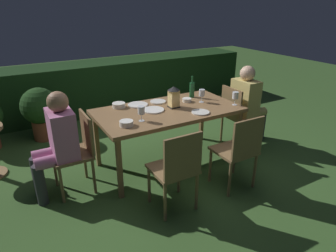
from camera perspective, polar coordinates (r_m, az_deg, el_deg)
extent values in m
plane|color=#385B28|center=(3.95, 0.00, -7.02)|extent=(16.00, 16.00, 0.00)
cube|color=olive|center=(3.64, 0.00, 2.93)|extent=(1.75, 0.93, 0.04)
cube|color=olive|center=(3.17, -9.23, -8.08)|extent=(0.05, 0.05, 0.70)
cube|color=olive|center=(3.94, 13.12, -2.00)|extent=(0.05, 0.05, 0.70)
cube|color=olive|center=(3.84, -13.46, -2.68)|extent=(0.05, 0.05, 0.70)
cube|color=olive|center=(4.49, 6.45, 1.64)|extent=(0.05, 0.05, 0.70)
cube|color=brown|center=(2.97, 0.88, -8.17)|extent=(0.42, 0.40, 0.03)
cube|color=brown|center=(2.72, 2.92, -5.88)|extent=(0.40, 0.02, 0.42)
cylinder|color=brown|center=(3.15, -3.62, -11.11)|extent=(0.03, 0.03, 0.42)
cylinder|color=brown|center=(3.29, 2.08, -9.39)|extent=(0.03, 0.03, 0.42)
cylinder|color=brown|center=(2.90, -0.56, -14.40)|extent=(0.03, 0.03, 0.42)
cylinder|color=brown|center=(3.06, 5.49, -12.32)|extent=(0.03, 0.03, 0.42)
cube|color=brown|center=(3.38, -17.93, -5.28)|extent=(0.40, 0.42, 0.03)
cube|color=brown|center=(3.32, -15.27, -1.17)|extent=(0.03, 0.40, 0.42)
cylinder|color=brown|center=(3.32, -19.64, -10.63)|extent=(0.03, 0.03, 0.42)
cylinder|color=brown|center=(3.63, -20.77, -7.77)|extent=(0.03, 0.03, 0.42)
cylinder|color=brown|center=(3.37, -13.94, -9.34)|extent=(0.03, 0.03, 0.42)
cylinder|color=brown|center=(3.67, -15.56, -6.64)|extent=(0.03, 0.03, 0.42)
cube|color=#C675A3|center=(3.26, -19.51, -1.38)|extent=(0.24, 0.38, 0.50)
sphere|color=#997051|center=(3.15, -20.33, 4.35)|extent=(0.21, 0.21, 0.21)
cylinder|color=#C675A3|center=(3.27, -21.05, -6.22)|extent=(0.36, 0.13, 0.13)
cylinder|color=#C675A3|center=(3.43, -21.58, -4.91)|extent=(0.36, 0.13, 0.13)
cylinder|color=#333338|center=(3.37, -23.17, -10.32)|extent=(0.11, 0.11, 0.45)
cylinder|color=#333338|center=(3.53, -23.58, -8.86)|extent=(0.11, 0.11, 0.45)
cube|color=brown|center=(3.39, 12.45, -4.59)|extent=(0.42, 0.40, 0.03)
cube|color=brown|center=(3.17, 15.01, -2.31)|extent=(0.40, 0.02, 0.42)
cylinder|color=brown|center=(3.51, 8.07, -7.47)|extent=(0.03, 0.03, 0.42)
cylinder|color=brown|center=(3.71, 12.53, -5.98)|extent=(0.03, 0.03, 0.42)
cylinder|color=brown|center=(3.29, 11.70, -10.00)|extent=(0.03, 0.03, 0.42)
cylinder|color=brown|center=(3.51, 16.21, -8.23)|extent=(0.03, 0.03, 0.42)
cube|color=brown|center=(4.42, 13.59, 1.91)|extent=(0.40, 0.42, 0.03)
cube|color=brown|center=(4.22, 11.99, 4.33)|extent=(0.03, 0.40, 0.42)
cylinder|color=brown|center=(4.73, 13.41, 0.41)|extent=(0.03, 0.03, 0.42)
cylinder|color=brown|center=(4.50, 16.46, -1.12)|extent=(0.03, 0.03, 0.42)
cylinder|color=brown|center=(4.52, 10.21, -0.40)|extent=(0.03, 0.03, 0.42)
cylinder|color=brown|center=(4.27, 13.25, -2.06)|extent=(0.03, 0.03, 0.42)
cube|color=tan|center=(4.37, 14.49, 5.29)|extent=(0.24, 0.38, 0.50)
sphere|color=#D1A889|center=(4.29, 14.95, 9.68)|extent=(0.21, 0.21, 0.21)
cylinder|color=tan|center=(4.60, 14.72, 3.01)|extent=(0.36, 0.13, 0.13)
cylinder|color=tan|center=(4.48, 16.28, 2.31)|extent=(0.36, 0.13, 0.13)
cylinder|color=#333338|center=(4.79, 15.82, 0.64)|extent=(0.11, 0.11, 0.45)
cylinder|color=#333338|center=(4.68, 17.35, -0.09)|extent=(0.11, 0.11, 0.45)
cube|color=black|center=(3.69, 1.08, 3.71)|extent=(0.12, 0.12, 0.01)
cube|color=#F9D17A|center=(3.66, 1.09, 5.30)|extent=(0.11, 0.11, 0.20)
cone|color=black|center=(3.62, 1.10, 7.19)|extent=(0.15, 0.15, 0.05)
cylinder|color=#195128|center=(4.08, 4.59, 6.88)|extent=(0.07, 0.07, 0.20)
cylinder|color=#195128|center=(4.04, 4.65, 8.85)|extent=(0.03, 0.03, 0.09)
cylinder|color=silver|center=(3.87, 12.59, 3.98)|extent=(0.06, 0.06, 0.00)
cylinder|color=silver|center=(3.86, 12.64, 4.57)|extent=(0.01, 0.01, 0.08)
cylinder|color=silver|center=(3.83, 12.75, 5.74)|extent=(0.08, 0.08, 0.08)
cylinder|color=maroon|center=(3.84, 12.72, 5.40)|extent=(0.07, 0.07, 0.03)
cylinder|color=silver|center=(3.28, -5.05, 1.00)|extent=(0.06, 0.06, 0.00)
cylinder|color=silver|center=(3.26, -5.08, 1.68)|extent=(0.01, 0.01, 0.08)
cylinder|color=silver|center=(3.24, -5.13, 3.04)|extent=(0.08, 0.08, 0.08)
cylinder|color=maroon|center=(3.24, -5.11, 2.65)|extent=(0.07, 0.07, 0.03)
cylinder|color=silver|center=(3.91, 6.40, 4.58)|extent=(0.06, 0.06, 0.00)
cylinder|color=silver|center=(3.89, 6.43, 5.16)|extent=(0.01, 0.01, 0.08)
cylinder|color=silver|center=(3.87, 6.48, 6.33)|extent=(0.08, 0.08, 0.08)
cylinder|color=maroon|center=(3.88, 6.47, 5.99)|extent=(0.07, 0.07, 0.03)
cylinder|color=silver|center=(3.53, 6.23, 2.63)|extent=(0.21, 0.21, 0.01)
cylinder|color=white|center=(3.78, -5.78, 4.06)|extent=(0.25, 0.25, 0.01)
cylinder|color=white|center=(3.58, -2.82, 3.08)|extent=(0.26, 0.26, 0.01)
cylinder|color=silver|center=(3.88, -1.92, 4.68)|extent=(0.20, 0.20, 0.01)
cylinder|color=silver|center=(3.90, 3.63, 4.98)|extent=(0.12, 0.12, 0.05)
cylinder|color=#424C1E|center=(3.90, 3.63, 5.11)|extent=(0.10, 0.10, 0.01)
cylinder|color=silver|center=(3.16, -7.95, 0.51)|extent=(0.15, 0.15, 0.06)
cylinder|color=tan|center=(3.16, -7.96, 0.70)|extent=(0.12, 0.12, 0.02)
cylinder|color=silver|center=(3.73, -9.38, 3.94)|extent=(0.16, 0.16, 0.06)
cylinder|color=#477533|center=(3.72, -9.39, 4.10)|extent=(0.13, 0.13, 0.02)
cube|color=#193816|center=(5.90, -12.03, 7.53)|extent=(5.88, 0.76, 0.91)
cylinder|color=brown|center=(4.93, -22.64, -0.60)|extent=(0.31, 0.31, 0.30)
sphere|color=#1E4219|center=(4.81, -23.32, 3.55)|extent=(0.54, 0.54, 0.54)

